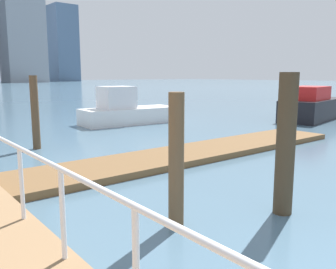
% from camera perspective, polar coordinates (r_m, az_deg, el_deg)
% --- Properties ---
extents(floating_dock, '(12.33, 2.00, 0.18)m').
position_cam_1_polar(floating_dock, '(11.07, 3.58, -3.01)').
color(floating_dock, brown).
rests_on(floating_dock, ground_plane).
extents(dock_piling_0, '(0.25, 0.25, 2.20)m').
position_cam_1_polar(dock_piling_0, '(5.84, 1.31, -4.11)').
color(dock_piling_0, brown).
rests_on(dock_piling_0, ground_plane).
extents(dock_piling_1, '(0.26, 0.26, 2.45)m').
position_cam_1_polar(dock_piling_1, '(12.81, -20.25, 3.26)').
color(dock_piling_1, brown).
rests_on(dock_piling_1, ground_plane).
extents(dock_piling_2, '(0.33, 0.33, 2.51)m').
position_cam_1_polar(dock_piling_2, '(6.65, 18.08, -1.55)').
color(dock_piling_2, '#473826').
rests_on(dock_piling_2, ground_plane).
extents(moored_boat_2, '(5.08, 2.20, 1.91)m').
position_cam_1_polar(moored_boat_2, '(18.51, -6.59, 3.69)').
color(moored_boat_2, white).
rests_on(moored_boat_2, ground_plane).
extents(moored_boat_3, '(6.01, 3.06, 1.86)m').
position_cam_1_polar(moored_boat_3, '(21.70, 21.89, 4.15)').
color(moored_boat_3, black).
rests_on(moored_boat_3, ground_plane).
extents(skyline_tower_6, '(9.37, 10.30, 29.06)m').
position_cam_1_polar(skyline_tower_6, '(151.70, -16.19, 13.58)').
color(skyline_tower_6, slate).
rests_on(skyline_tower_6, ground_plane).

